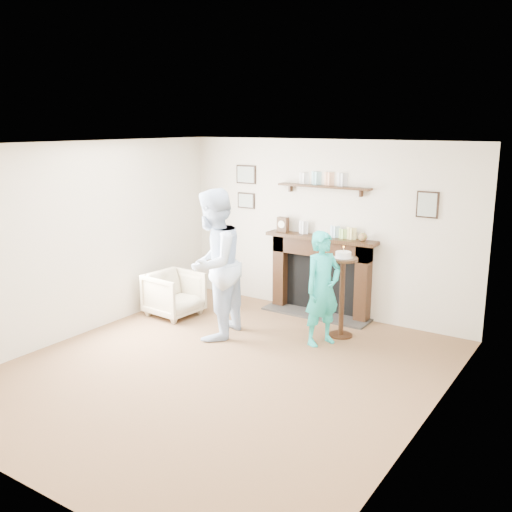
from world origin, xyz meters
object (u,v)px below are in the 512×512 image
at_px(armchair, 175,315).
at_px(man, 215,336).
at_px(woman, 321,343).
at_px(pedestal_table, 342,281).

relative_size(armchair, man, 0.36).
xyz_separation_m(armchair, man, (0.99, -0.35, 0.00)).
height_order(woman, pedestal_table, pedestal_table).
bearing_deg(woman, pedestal_table, 9.45).
bearing_deg(man, pedestal_table, 112.40).
height_order(armchair, pedestal_table, pedestal_table).
height_order(man, woman, man).
distance_m(armchair, pedestal_table, 2.54).
relative_size(armchair, pedestal_table, 0.58).
bearing_deg(woman, man, 136.91).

